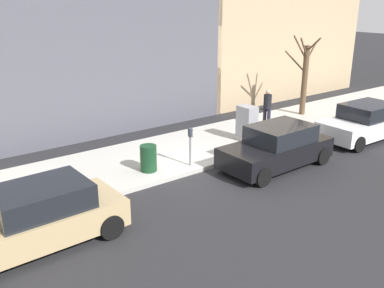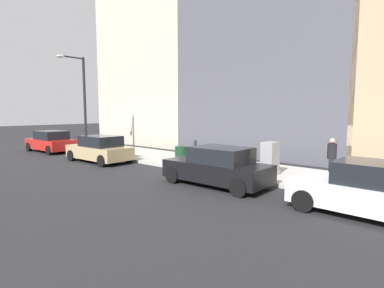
{
  "view_description": "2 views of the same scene",
  "coord_description": "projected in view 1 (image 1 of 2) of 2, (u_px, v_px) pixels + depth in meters",
  "views": [
    {
      "loc": [
        -10.71,
        8.94,
        5.75
      ],
      "look_at": [
        0.29,
        0.63,
        0.99
      ],
      "focal_mm": 40.0,
      "sensor_mm": 36.0,
      "label": 1
    },
    {
      "loc": [
        -10.5,
        -8.8,
        2.86
      ],
      "look_at": [
        0.82,
        1.12,
        1.25
      ],
      "focal_mm": 28.0,
      "sensor_mm": 36.0,
      "label": 2
    }
  ],
  "objects": [
    {
      "name": "ground_plane",
      "position": [
        211.0,
        169.0,
        15.05
      ],
      "size": [
        120.0,
        120.0,
        0.0
      ],
      "primitive_type": "plane",
      "color": "#232326"
    },
    {
      "name": "sidewalk",
      "position": [
        178.0,
        152.0,
        16.53
      ],
      "size": [
        4.0,
        36.0,
        0.15
      ],
      "primitive_type": "cube",
      "color": "#B2AFA8",
      "rests_on": "ground"
    },
    {
      "name": "parked_car_white",
      "position": [
        365.0,
        122.0,
        18.01
      ],
      "size": [
        2.04,
        4.25,
        1.52
      ],
      "rotation": [
        0.0,
        0.0,
        -0.03
      ],
      "color": "white",
      "rests_on": "ground"
    },
    {
      "name": "parked_car_black",
      "position": [
        277.0,
        147.0,
        15.03
      ],
      "size": [
        1.96,
        4.22,
        1.52
      ],
      "rotation": [
        0.0,
        0.0,
        0.01
      ],
      "color": "black",
      "rests_on": "ground"
    },
    {
      "name": "parked_car_tan",
      "position": [
        37.0,
        217.0,
        10.25
      ],
      "size": [
        2.03,
        4.25,
        1.52
      ],
      "rotation": [
        0.0,
        0.0,
        0.03
      ],
      "color": "tan",
      "rests_on": "ground"
    },
    {
      "name": "parking_meter",
      "position": [
        190.0,
        143.0,
        14.73
      ],
      "size": [
        0.14,
        0.1,
        1.35
      ],
      "color": "slate",
      "rests_on": "sidewalk"
    },
    {
      "name": "utility_box",
      "position": [
        247.0,
        124.0,
        17.42
      ],
      "size": [
        0.83,
        0.61,
        1.43
      ],
      "color": "#A8A399",
      "rests_on": "sidewalk"
    },
    {
      "name": "bare_tree",
      "position": [
        304.0,
        77.0,
        20.93
      ],
      "size": [
        2.14,
        1.59,
        3.89
      ],
      "color": "brown",
      "rests_on": "sidewalk"
    },
    {
      "name": "trash_bin",
      "position": [
        148.0,
        158.0,
        14.38
      ],
      "size": [
        0.56,
        0.56,
        0.9
      ],
      "primitive_type": "cylinder",
      "color": "#14381E",
      "rests_on": "sidewalk"
    },
    {
      "name": "pedestrian_near_meter",
      "position": [
        267.0,
        105.0,
        19.35
      ],
      "size": [
        0.4,
        0.36,
        1.66
      ],
      "rotation": [
        0.0,
        0.0,
        0.06
      ],
      "color": "#1E1E2D",
      "rests_on": "sidewalk"
    }
  ]
}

